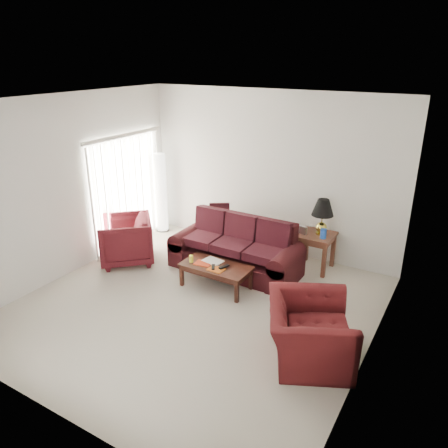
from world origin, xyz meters
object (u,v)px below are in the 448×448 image
at_px(armchair_left, 125,240).
at_px(coffee_table, 216,276).
at_px(floor_lamp, 161,193).
at_px(armchair_right, 309,332).
at_px(end_table, 315,251).
at_px(sofa, 235,247).

relative_size(armchair_left, coffee_table, 0.83).
xyz_separation_m(floor_lamp, coffee_table, (2.28, -1.51, -0.65)).
xyz_separation_m(armchair_right, coffee_table, (-1.91, 0.91, -0.18)).
bearing_deg(end_table, floor_lamp, 179.27).
height_order(end_table, floor_lamp, floor_lamp).
height_order(end_table, armchair_right, armchair_right).
relative_size(sofa, floor_lamp, 1.32).
height_order(floor_lamp, armchair_right, floor_lamp).
relative_size(armchair_right, coffee_table, 1.02).
height_order(end_table, armchair_left, armchair_left).
distance_m(end_table, armchair_left, 3.39).
distance_m(sofa, armchair_right, 2.50).
distance_m(floor_lamp, coffee_table, 2.81).
bearing_deg(armchair_right, end_table, -7.75).
distance_m(sofa, floor_lamp, 2.43).
bearing_deg(floor_lamp, coffee_table, -33.48).
height_order(floor_lamp, coffee_table, floor_lamp).
height_order(sofa, end_table, sofa).
distance_m(floor_lamp, armchair_left, 1.63).
height_order(sofa, armchair_right, sofa).
bearing_deg(armchair_left, end_table, 72.42).
bearing_deg(coffee_table, armchair_left, -172.05).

